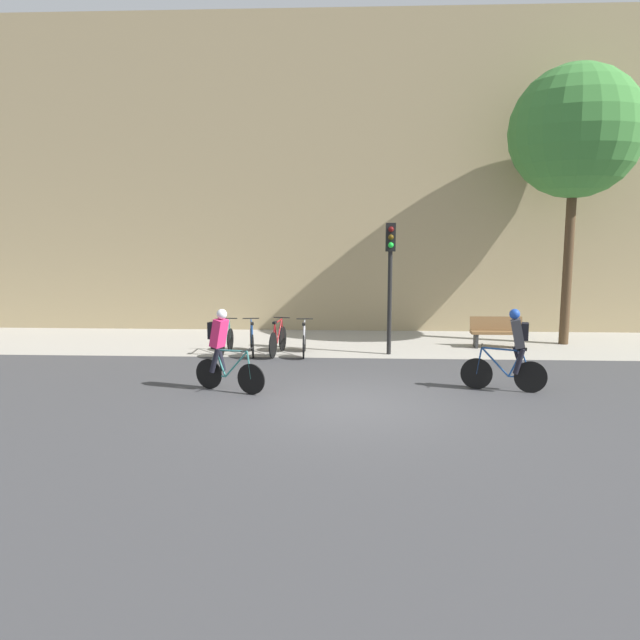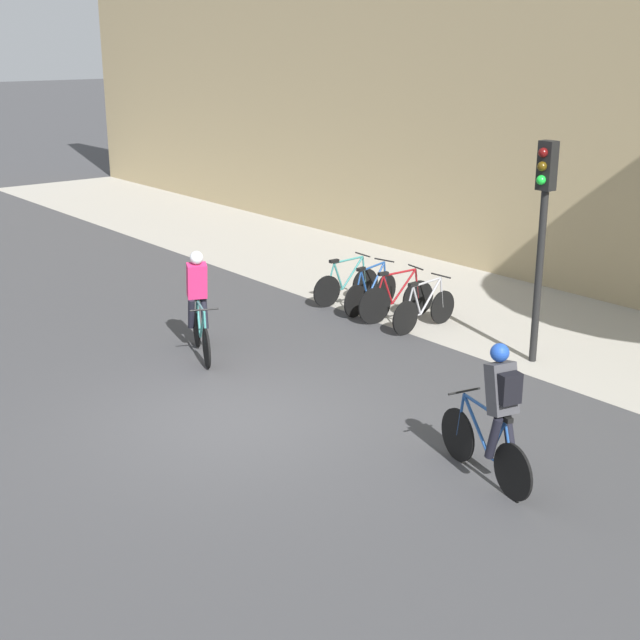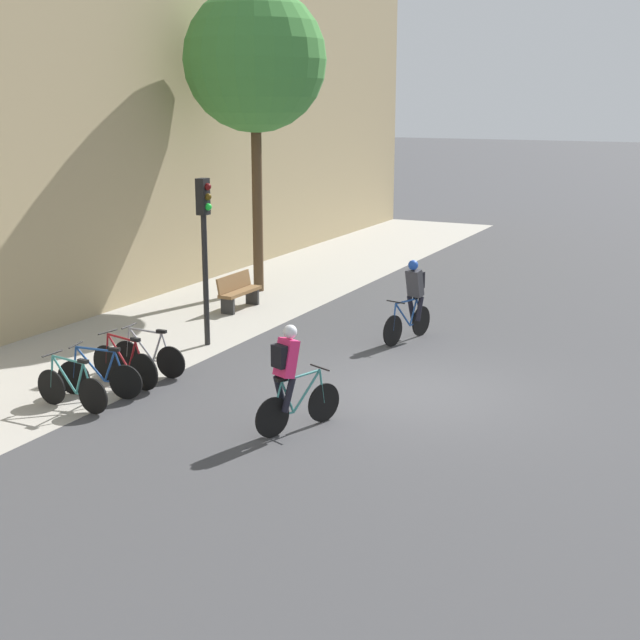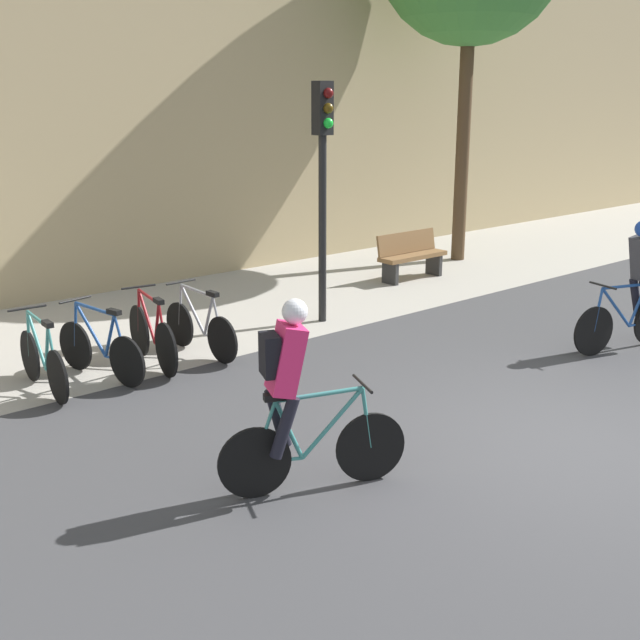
{
  "view_description": "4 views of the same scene",
  "coord_description": "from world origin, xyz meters",
  "px_view_note": "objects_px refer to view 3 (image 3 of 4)",
  "views": [
    {
      "loc": [
        -0.02,
        -11.84,
        3.48
      ],
      "look_at": [
        -0.72,
        2.64,
        1.31
      ],
      "focal_mm": 35.0,
      "sensor_mm": 36.0,
      "label": 1
    },
    {
      "loc": [
        9.53,
        -6.34,
        5.09
      ],
      "look_at": [
        -0.51,
        1.85,
        0.97
      ],
      "focal_mm": 50.0,
      "sensor_mm": 36.0,
      "label": 2
    },
    {
      "loc": [
        -14.58,
        -5.27,
        5.21
      ],
      "look_at": [
        -0.48,
        1.61,
        1.28
      ],
      "focal_mm": 50.0,
      "sensor_mm": 36.0,
      "label": 3
    },
    {
      "loc": [
        -6.75,
        -4.0,
        3.41
      ],
      "look_at": [
        -0.55,
        3.26,
        0.71
      ],
      "focal_mm": 45.0,
      "sensor_mm": 36.0,
      "label": 4
    }
  ],
  "objects_px": {
    "parked_bike_2": "(125,364)",
    "bench": "(238,291)",
    "parked_bike_0": "(72,388)",
    "cyclist_pink": "(290,375)",
    "traffic_light_pole": "(204,231)",
    "parked_bike_3": "(149,356)",
    "cyclist_grey": "(413,298)",
    "parked_bike_1": "(100,376)"
  },
  "relations": [
    {
      "from": "parked_bike_2",
      "to": "bench",
      "type": "bearing_deg",
      "value": 11.91
    },
    {
      "from": "parked_bike_0",
      "to": "bench",
      "type": "height_order",
      "value": "parked_bike_0"
    },
    {
      "from": "cyclist_pink",
      "to": "traffic_light_pole",
      "type": "height_order",
      "value": "traffic_light_pole"
    },
    {
      "from": "parked_bike_3",
      "to": "cyclist_grey",
      "type": "bearing_deg",
      "value": -37.69
    },
    {
      "from": "parked_bike_0",
      "to": "cyclist_grey",
      "type": "bearing_deg",
      "value": -27.87
    },
    {
      "from": "cyclist_pink",
      "to": "bench",
      "type": "xyz_separation_m",
      "value": [
        6.98,
        5.17,
        -0.48
      ]
    },
    {
      "from": "parked_bike_1",
      "to": "bench",
      "type": "xyz_separation_m",
      "value": [
        6.96,
        1.32,
        0.08
      ]
    },
    {
      "from": "parked_bike_3",
      "to": "traffic_light_pole",
      "type": "xyz_separation_m",
      "value": [
        2.32,
        0.17,
        2.1
      ]
    },
    {
      "from": "parked_bike_2",
      "to": "bench",
      "type": "height_order",
      "value": "parked_bike_2"
    },
    {
      "from": "cyclist_grey",
      "to": "traffic_light_pole",
      "type": "height_order",
      "value": "traffic_light_pole"
    },
    {
      "from": "bench",
      "to": "cyclist_pink",
      "type": "bearing_deg",
      "value": -143.47
    },
    {
      "from": "traffic_light_pole",
      "to": "cyclist_grey",
      "type": "bearing_deg",
      "value": -57.94
    },
    {
      "from": "cyclist_pink",
      "to": "cyclist_grey",
      "type": "height_order",
      "value": "cyclist_grey"
    },
    {
      "from": "bench",
      "to": "parked_bike_1",
      "type": "bearing_deg",
      "value": -169.28
    },
    {
      "from": "cyclist_pink",
      "to": "cyclist_grey",
      "type": "relative_size",
      "value": 0.99
    },
    {
      "from": "cyclist_grey",
      "to": "parked_bike_0",
      "type": "relative_size",
      "value": 1.11
    },
    {
      "from": "parked_bike_1",
      "to": "parked_bike_2",
      "type": "relative_size",
      "value": 0.97
    },
    {
      "from": "cyclist_grey",
      "to": "parked_bike_1",
      "type": "distance_m",
      "value": 7.17
    },
    {
      "from": "cyclist_grey",
      "to": "parked_bike_0",
      "type": "distance_m",
      "value": 7.8
    },
    {
      "from": "parked_bike_0",
      "to": "traffic_light_pole",
      "type": "distance_m",
      "value": 4.96
    },
    {
      "from": "parked_bike_0",
      "to": "parked_bike_2",
      "type": "distance_m",
      "value": 1.44
    },
    {
      "from": "traffic_light_pole",
      "to": "bench",
      "type": "distance_m",
      "value": 3.95
    },
    {
      "from": "traffic_light_pole",
      "to": "bench",
      "type": "xyz_separation_m",
      "value": [
        3.19,
        1.15,
        -2.02
      ]
    },
    {
      "from": "parked_bike_1",
      "to": "bench",
      "type": "bearing_deg",
      "value": 10.72
    },
    {
      "from": "cyclist_grey",
      "to": "traffic_light_pole",
      "type": "distance_m",
      "value": 4.75
    },
    {
      "from": "parked_bike_0",
      "to": "parked_bike_1",
      "type": "xyz_separation_m",
      "value": [
        0.73,
        -0.0,
        0.0
      ]
    },
    {
      "from": "cyclist_pink",
      "to": "traffic_light_pole",
      "type": "xyz_separation_m",
      "value": [
        3.79,
        4.03,
        1.54
      ]
    },
    {
      "from": "parked_bike_3",
      "to": "cyclist_pink",
      "type": "bearing_deg",
      "value": -110.88
    },
    {
      "from": "parked_bike_1",
      "to": "cyclist_pink",
      "type": "bearing_deg",
      "value": -90.4
    },
    {
      "from": "parked_bike_0",
      "to": "bench",
      "type": "distance_m",
      "value": 7.79
    },
    {
      "from": "cyclist_grey",
      "to": "parked_bike_2",
      "type": "distance_m",
      "value": 6.56
    },
    {
      "from": "parked_bike_0",
      "to": "traffic_light_pole",
      "type": "bearing_deg",
      "value": 2.15
    },
    {
      "from": "parked_bike_0",
      "to": "traffic_light_pole",
      "type": "height_order",
      "value": "traffic_light_pole"
    },
    {
      "from": "parked_bike_3",
      "to": "traffic_light_pole",
      "type": "distance_m",
      "value": 3.14
    },
    {
      "from": "bench",
      "to": "parked_bike_0",
      "type": "bearing_deg",
      "value": -170.28
    },
    {
      "from": "parked_bike_1",
      "to": "bench",
      "type": "distance_m",
      "value": 7.08
    },
    {
      "from": "parked_bike_2",
      "to": "traffic_light_pole",
      "type": "distance_m",
      "value": 3.69
    },
    {
      "from": "cyclist_pink",
      "to": "parked_bike_3",
      "type": "xyz_separation_m",
      "value": [
        1.47,
        3.86,
        -0.56
      ]
    },
    {
      "from": "cyclist_pink",
      "to": "parked_bike_1",
      "type": "xyz_separation_m",
      "value": [
        0.03,
        3.86,
        -0.56
      ]
    },
    {
      "from": "cyclist_pink",
      "to": "bench",
      "type": "height_order",
      "value": "cyclist_pink"
    },
    {
      "from": "parked_bike_2",
      "to": "parked_bike_3",
      "type": "xyz_separation_m",
      "value": [
        0.72,
        -0.0,
        -0.02
      ]
    },
    {
      "from": "cyclist_pink",
      "to": "traffic_light_pole",
      "type": "relative_size",
      "value": 0.49
    }
  ]
}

